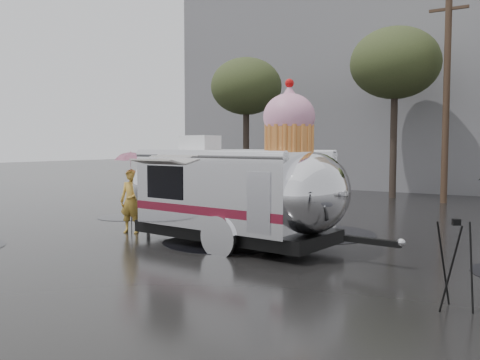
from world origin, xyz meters
The scene contains 11 objects.
ground centered at (0.00, 0.00, 0.00)m, with size 120.00×120.00×0.00m, color black.
puddles centered at (-1.23, 1.95, 0.00)m, with size 14.94×10.92×0.01m.
grey_building centered at (-4.00, 24.00, 6.50)m, with size 22.00×12.00×13.00m, color slate.
utility_pole centered at (2.50, 14.00, 4.62)m, with size 1.60×0.28×9.00m.
tree_left centered at (-7.00, 13.00, 5.48)m, with size 3.64×3.64×6.95m.
tree_mid centered at (0.00, 15.00, 6.34)m, with size 4.20×4.20×8.03m.
barricade_row centered at (-5.55, 9.96, 0.52)m, with size 4.30×0.80×1.00m.
airstream_trailer centered at (-0.13, 1.40, 1.45)m, with size 7.68×3.13×4.14m.
person_left centered at (-3.65, 1.27, 0.92)m, with size 0.66×0.44×1.84m, color gold.
umbrella_pink centered at (-3.65, 1.27, 1.96)m, with size 1.20×1.20×2.37m.
tripod centered at (5.46, -1.07, 0.83)m, with size 0.59×0.54×1.42m.
Camera 1 is at (6.78, -9.32, 2.55)m, focal length 38.00 mm.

